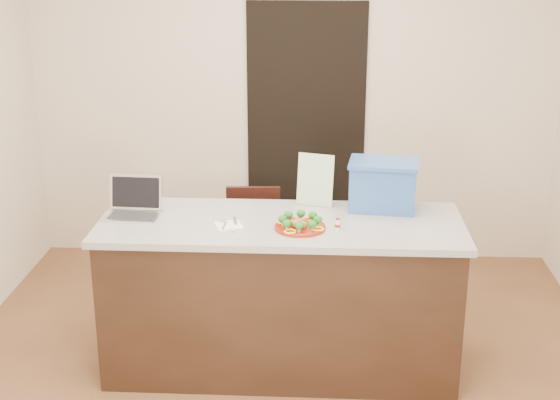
# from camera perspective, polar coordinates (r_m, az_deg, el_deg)

# --- Properties ---
(ground) EXTENTS (4.00, 4.00, 0.00)m
(ground) POSITION_cam_1_polar(r_m,az_deg,el_deg) (4.58, -0.11, -13.53)
(ground) COLOR brown
(ground) RESTS_ON ground
(room_shell) EXTENTS (4.00, 4.00, 4.00)m
(room_shell) POSITION_cam_1_polar(r_m,az_deg,el_deg) (3.96, -0.13, 6.71)
(room_shell) COLOR white
(room_shell) RESTS_ON ground
(doorway) EXTENTS (0.90, 0.02, 2.00)m
(doorway) POSITION_cam_1_polar(r_m,az_deg,el_deg) (6.02, 1.91, 4.87)
(doorway) COLOR black
(doorway) RESTS_ON ground
(island) EXTENTS (2.06, 0.76, 0.92)m
(island) POSITION_cam_1_polar(r_m,az_deg,el_deg) (4.57, 0.06, -6.95)
(island) COLOR black
(island) RESTS_ON ground
(plate) EXTENTS (0.28, 0.28, 0.02)m
(plate) POSITION_cam_1_polar(r_m,az_deg,el_deg) (4.28, 1.48, -1.98)
(plate) COLOR maroon
(plate) RESTS_ON island
(meatballs) EXTENTS (0.10, 0.11, 0.04)m
(meatballs) POSITION_cam_1_polar(r_m,az_deg,el_deg) (4.27, 1.40, -1.64)
(meatballs) COLOR olive
(meatballs) RESTS_ON plate
(broccoli) EXTENTS (0.24, 0.24, 0.04)m
(broccoli) POSITION_cam_1_polar(r_m,az_deg,el_deg) (4.27, 1.48, -1.42)
(broccoli) COLOR #154F16
(broccoli) RESTS_ON plate
(pepper_rings) EXTENTS (0.26, 0.26, 0.01)m
(pepper_rings) POSITION_cam_1_polar(r_m,az_deg,el_deg) (4.28, 1.48, -1.85)
(pepper_rings) COLOR yellow
(pepper_rings) RESTS_ON plate
(napkin) EXTENTS (0.18, 0.18, 0.01)m
(napkin) POSITION_cam_1_polar(r_m,az_deg,el_deg) (4.34, -3.78, -1.85)
(napkin) COLOR silver
(napkin) RESTS_ON island
(fork) EXTENTS (0.03, 0.15, 0.00)m
(fork) POSITION_cam_1_polar(r_m,az_deg,el_deg) (4.34, -4.03, -1.73)
(fork) COLOR #AFAFB3
(fork) RESTS_ON napkin
(knife) EXTENTS (0.04, 0.22, 0.01)m
(knife) POSITION_cam_1_polar(r_m,az_deg,el_deg) (4.31, -3.42, -1.87)
(knife) COLOR silver
(knife) RESTS_ON napkin
(yogurt_bottle) EXTENTS (0.03, 0.03, 0.06)m
(yogurt_bottle) POSITION_cam_1_polar(r_m,az_deg,el_deg) (4.28, 4.25, -1.80)
(yogurt_bottle) COLOR beige
(yogurt_bottle) RESTS_ON island
(laptop) EXTENTS (0.32, 0.26, 0.22)m
(laptop) POSITION_cam_1_polar(r_m,az_deg,el_deg) (4.56, -10.62, -0.33)
(laptop) COLOR silver
(laptop) RESTS_ON island
(leaflet) EXTENTS (0.22, 0.11, 0.31)m
(leaflet) POSITION_cam_1_polar(r_m,az_deg,el_deg) (4.61, 2.59, 1.47)
(leaflet) COLOR white
(leaflet) RESTS_ON island
(blue_box) EXTENTS (0.43, 0.33, 0.29)m
(blue_box) POSITION_cam_1_polar(r_m,az_deg,el_deg) (4.59, 7.55, 1.11)
(blue_box) COLOR #284F92
(blue_box) RESTS_ON island
(chair) EXTENTS (0.39, 0.39, 0.83)m
(chair) POSITION_cam_1_polar(r_m,az_deg,el_deg) (5.32, -2.03, -3.02)
(chair) COLOR black
(chair) RESTS_ON ground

